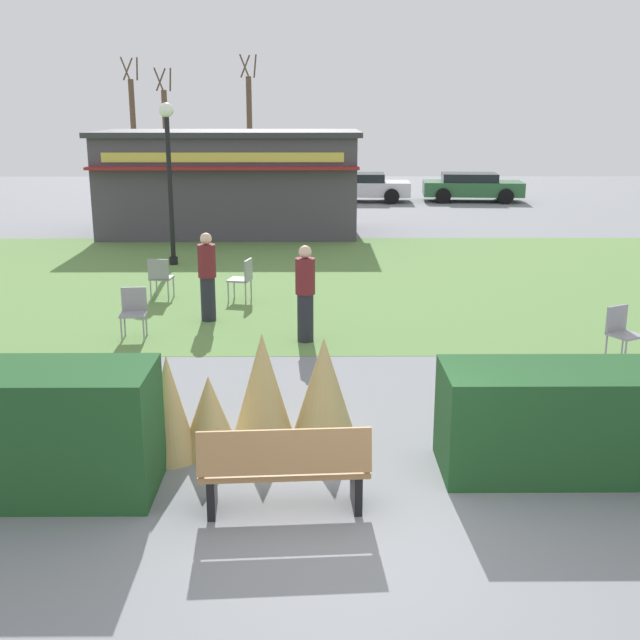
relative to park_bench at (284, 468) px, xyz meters
The scene contains 23 objects.
ground_plane 0.91m from the park_bench, 34.24° to the right, with size 80.00×80.00×0.00m, color slate.
lawn_patch 11.16m from the park_bench, 86.72° to the left, with size 36.00×12.00×0.01m, color #5B8442.
park_bench is the anchor object (origin of this frame).
hedge_left 2.46m from the park_bench, 169.03° to the left, with size 2.07×1.10×1.37m, color #1E4C23.
hedge_right 3.07m from the park_bench, 17.79° to the left, with size 2.42×1.10×1.20m, color #1E4C23.
ornamental_grass_behind_left 2.00m from the park_bench, 77.96° to the left, with size 0.78×0.78×1.26m, color tan.
ornamental_grass_behind_right 1.68m from the park_bench, 123.35° to the left, with size 0.71×0.71×0.96m, color tan.
ornamental_grass_behind_center 1.88m from the park_bench, 136.92° to the left, with size 0.64×0.64×1.26m, color tan.
ornamental_grass_behind_far 1.99m from the park_bench, 99.73° to the left, with size 0.75×0.75×1.32m, color tan.
lamppost_far 13.54m from the park_bench, 104.46° to the left, with size 0.36×0.36×4.06m.
food_kiosk 18.51m from the park_bench, 97.40° to the left, with size 8.22×4.27×3.23m.
cafe_chair_west 9.06m from the park_bench, 97.47° to the left, with size 0.53×0.53×0.89m.
cafe_chair_east 9.58m from the park_bench, 107.91° to the left, with size 0.49×0.49×0.89m.
cafe_chair_center 6.89m from the park_bench, 114.66° to the left, with size 0.47×0.47×0.89m.
cafe_chair_north 7.14m from the park_bench, 43.19° to the left, with size 0.60×0.60×0.89m.
person_strolling 6.03m from the park_bench, 88.60° to the left, with size 0.34×0.34×1.69m.
person_standing 7.62m from the park_bench, 103.06° to the left, with size 0.34×0.34×1.69m.
parked_car_west_slot 27.18m from the park_bench, 96.88° to the left, with size 4.34×2.33×1.20m.
parked_car_center_slot 27.08m from the park_bench, 85.22° to the left, with size 4.28×2.22×1.20m.
parked_car_east_slot 27.90m from the park_bench, 75.30° to the left, with size 4.34×2.33×1.20m.
tree_left_bg 35.73m from the park_bench, 104.55° to the left, with size 0.91×0.96×6.35m.
tree_right_bg 34.67m from the park_bench, 102.00° to the left, with size 0.91×0.96×5.81m.
tree_center_bg 34.64m from the park_bench, 94.97° to the left, with size 0.91×0.96×6.48m.
Camera 1 is at (-0.34, -6.76, 3.96)m, focal length 44.35 mm.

